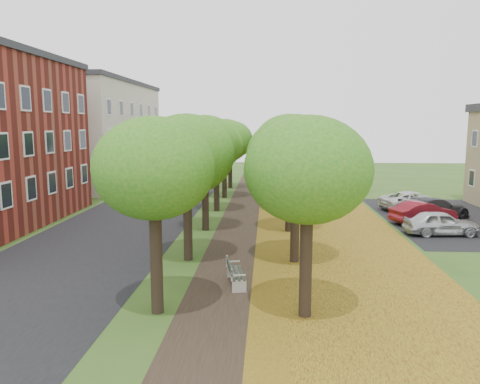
# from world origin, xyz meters

# --- Properties ---
(ground) EXTENTS (120.00, 120.00, 0.00)m
(ground) POSITION_xyz_m (0.00, 0.00, 0.00)
(ground) COLOR #2D4C19
(ground) RESTS_ON ground
(street_asphalt) EXTENTS (8.00, 70.00, 0.01)m
(street_asphalt) POSITION_xyz_m (-7.50, 15.00, 0.00)
(street_asphalt) COLOR black
(street_asphalt) RESTS_ON ground
(footpath) EXTENTS (3.20, 70.00, 0.01)m
(footpath) POSITION_xyz_m (0.00, 15.00, 0.00)
(footpath) COLOR black
(footpath) RESTS_ON ground
(leaf_verge) EXTENTS (7.50, 70.00, 0.01)m
(leaf_verge) POSITION_xyz_m (5.00, 15.00, 0.01)
(leaf_verge) COLOR #A3931E
(leaf_verge) RESTS_ON ground
(parking_lot) EXTENTS (9.00, 16.00, 0.01)m
(parking_lot) POSITION_xyz_m (13.50, 16.00, 0.00)
(parking_lot) COLOR black
(parking_lot) RESTS_ON ground
(tree_row_west) EXTENTS (4.13, 34.13, 6.47)m
(tree_row_west) POSITION_xyz_m (-2.20, 15.00, 4.69)
(tree_row_west) COLOR black
(tree_row_west) RESTS_ON ground
(tree_row_east) EXTENTS (4.13, 34.13, 6.47)m
(tree_row_east) POSITION_xyz_m (2.60, 15.00, 4.69)
(tree_row_east) COLOR black
(tree_row_east) RESTS_ON ground
(building_cream) EXTENTS (10.30, 20.30, 10.40)m
(building_cream) POSITION_xyz_m (-17.00, 33.00, 5.21)
(building_cream) COLOR beige
(building_cream) RESTS_ON ground
(bench) EXTENTS (0.89, 1.97, 0.90)m
(bench) POSITION_xyz_m (0.14, 2.79, 0.47)
(bench) COLOR #252F28
(bench) RESTS_ON ground
(car_silver) EXTENTS (4.07, 1.84, 1.36)m
(car_silver) POSITION_xyz_m (11.00, 11.53, 0.68)
(car_silver) COLOR silver
(car_silver) RESTS_ON ground
(car_red) EXTENTS (4.37, 2.85, 1.36)m
(car_red) POSITION_xyz_m (11.00, 14.58, 0.68)
(car_red) COLOR maroon
(car_red) RESTS_ON ground
(car_grey) EXTENTS (5.09, 3.63, 1.37)m
(car_grey) POSITION_xyz_m (12.29, 16.19, 0.68)
(car_grey) COLOR #2D2E31
(car_grey) RESTS_ON ground
(car_white) EXTENTS (5.28, 3.54, 1.34)m
(car_white) POSITION_xyz_m (11.79, 19.02, 0.67)
(car_white) COLOR silver
(car_white) RESTS_ON ground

